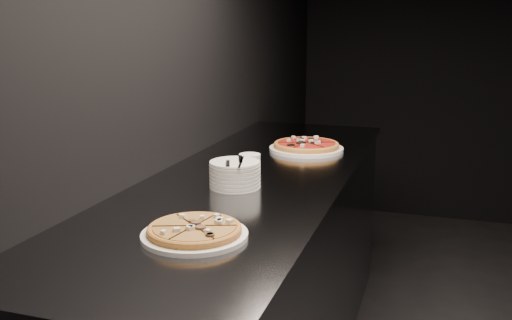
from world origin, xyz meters
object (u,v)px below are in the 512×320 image
(counter, at_px, (254,281))
(pizza_mushroom, at_px, (195,231))
(pizza_tomato, at_px, (306,146))
(plate_stack, at_px, (235,174))
(cutlery, at_px, (235,162))
(ramekin, at_px, (250,163))

(counter, distance_m, pizza_mushroom, 0.86)
(pizza_tomato, relative_size, plate_stack, 2.14)
(cutlery, bearing_deg, pizza_mushroom, -103.75)
(counter, distance_m, plate_stack, 0.54)
(pizza_mushroom, bearing_deg, pizza_tomato, 88.18)
(pizza_tomato, height_order, plate_stack, plate_stack)
(pizza_mushroom, xyz_separation_m, pizza_tomato, (0.04, 1.20, 0.00))
(ramekin, bearing_deg, plate_stack, -85.84)
(pizza_mushroom, xyz_separation_m, plate_stack, (-0.07, 0.51, 0.03))
(counter, bearing_deg, pizza_tomato, 78.29)
(ramekin, bearing_deg, counter, -39.42)
(pizza_tomato, xyz_separation_m, ramekin, (-0.12, -0.47, 0.02))
(plate_stack, bearing_deg, ramekin, 94.16)
(pizza_tomato, height_order, cutlery, cutlery)
(pizza_tomato, relative_size, ramekin, 4.55)
(counter, height_order, ramekin, ramekin)
(pizza_mushroom, relative_size, cutlery, 1.74)
(pizza_tomato, height_order, ramekin, ramekin)
(ramekin, bearing_deg, pizza_mushroom, -83.42)
(plate_stack, bearing_deg, pizza_tomato, 81.17)
(cutlery, bearing_deg, pizza_tomato, 61.19)
(counter, height_order, pizza_tomato, pizza_tomato)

